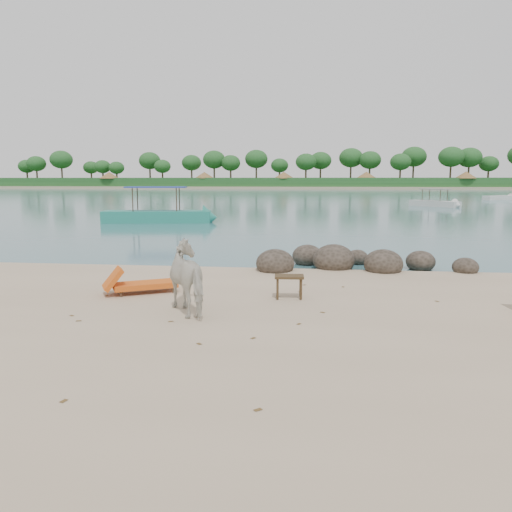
% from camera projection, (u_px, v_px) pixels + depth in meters
% --- Properties ---
extents(water, '(400.00, 400.00, 0.00)m').
position_uv_depth(water, '(311.00, 193.00, 97.18)').
color(water, '#335E67').
rests_on(water, ground).
extents(far_shore, '(420.00, 90.00, 1.40)m').
position_uv_depth(far_shore, '(313.00, 187.00, 175.70)').
color(far_shore, tan).
rests_on(far_shore, ground).
extents(far_scenery, '(420.00, 18.00, 9.50)m').
position_uv_depth(far_scenery, '(313.00, 178.00, 142.53)').
color(far_scenery, '#1E4C1E').
rests_on(far_scenery, ground).
extents(boulders, '(6.32, 2.88, 0.94)m').
position_uv_depth(boulders, '(345.00, 262.00, 14.85)').
color(boulders, '#2A241C').
rests_on(boulders, ground).
extents(cow, '(1.59, 1.78, 1.40)m').
position_uv_depth(cow, '(192.00, 279.00, 9.80)').
color(cow, silver).
rests_on(cow, ground).
extents(side_table, '(0.66, 0.45, 0.51)m').
position_uv_depth(side_table, '(289.00, 288.00, 10.97)').
color(side_table, '#352715').
rests_on(side_table, ground).
extents(lounge_chair, '(1.88, 1.41, 0.54)m').
position_uv_depth(lounge_chair, '(145.00, 282.00, 11.53)').
color(lounge_chair, '#C54B17').
rests_on(lounge_chair, ground).
extents(boat_near, '(7.63, 2.75, 3.62)m').
position_uv_depth(boat_near, '(156.00, 193.00, 31.08)').
color(boat_near, '#227E6D').
rests_on(boat_near, water).
extents(boat_mid, '(4.85, 5.30, 2.86)m').
position_uv_depth(boat_mid, '(435.00, 192.00, 49.49)').
color(boat_mid, beige).
rests_on(boat_mid, water).
extents(boat_far, '(5.46, 4.13, 0.66)m').
position_uv_depth(boat_far, '(499.00, 197.00, 65.77)').
color(boat_far, silver).
rests_on(boat_far, water).
extents(dead_leaves, '(7.42, 7.28, 0.00)m').
position_uv_depth(dead_leaves, '(228.00, 322.00, 9.24)').
color(dead_leaves, brown).
rests_on(dead_leaves, ground).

